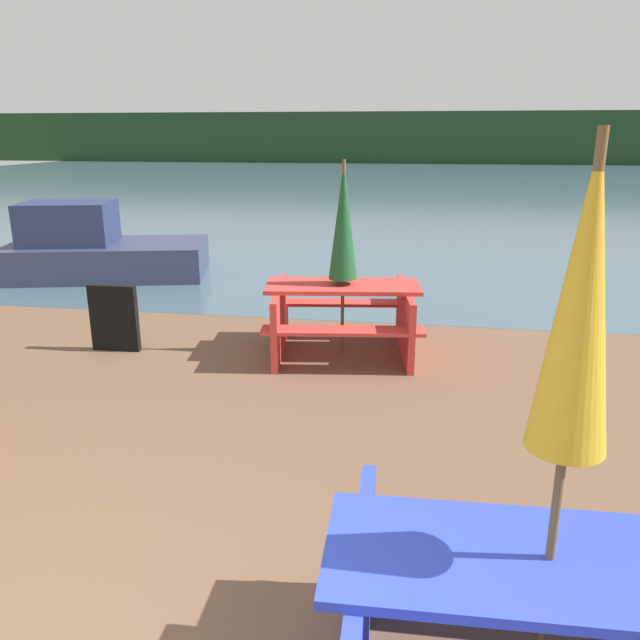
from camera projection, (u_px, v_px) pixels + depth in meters
water at (396, 181)px, 31.82m from camera, size 60.00×50.00×0.00m
far_treeline at (408, 138)px, 50.14m from camera, size 80.00×1.60×4.00m
picnic_table_blue at (541, 624)px, 2.50m from camera, size 1.79×1.43×0.78m
picnic_table_red at (342, 312)px, 6.84m from camera, size 1.83×1.59×0.78m
umbrella_gold at (581, 304)px, 2.12m from camera, size 0.29×0.29×2.38m
umbrella_darkgreen at (343, 221)px, 6.56m from camera, size 0.31×0.31×2.10m
boat at (97, 249)px, 10.58m from camera, size 3.55×2.35×1.26m
signboard at (114, 318)px, 6.94m from camera, size 0.55×0.08×0.75m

